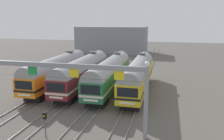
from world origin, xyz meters
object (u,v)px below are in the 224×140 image
commuter_train_maroon (83,71)px  yard_signal_mast (45,120)px  commuter_train_orange (57,70)px  catenary_gantry (53,77)px  commuter_train_yellow (138,74)px  commuter_train_green (110,73)px

commuter_train_maroon → yard_signal_mast: bearing=-82.3°
commuter_train_orange → catenary_gantry: (6.29, -13.50, 2.43)m
commuter_train_maroon → commuter_train_yellow: same height
commuter_train_orange → commuter_train_green: size_ratio=1.00×
commuter_train_orange → commuter_train_green: 8.38m
commuter_train_maroon → commuter_train_yellow: (8.38, 0.00, 0.00)m
catenary_gantry → yard_signal_mast: 3.94m
catenary_gantry → yard_signal_mast: size_ratio=7.34×
commuter_train_orange → catenary_gantry: catenary_gantry is taller
commuter_train_green → catenary_gantry: (-2.10, -13.50, 2.43)m
commuter_train_yellow → commuter_train_green: bearing=180.0°
commuter_train_yellow → commuter_train_orange: bearing=180.0°
commuter_train_green → yard_signal_mast: bearing=-97.7°
catenary_gantry → commuter_train_yellow: bearing=65.0°
commuter_train_maroon → catenary_gantry: size_ratio=1.01×
commuter_train_yellow → yard_signal_mast: commuter_train_yellow is taller
commuter_train_yellow → catenary_gantry: bearing=-115.0°
commuter_train_orange → commuter_train_yellow: size_ratio=1.00×
commuter_train_orange → commuter_train_maroon: bearing=0.0°
commuter_train_maroon → commuter_train_green: same height
commuter_train_green → catenary_gantry: bearing=-98.8°
commuter_train_yellow → commuter_train_maroon: bearing=180.0°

